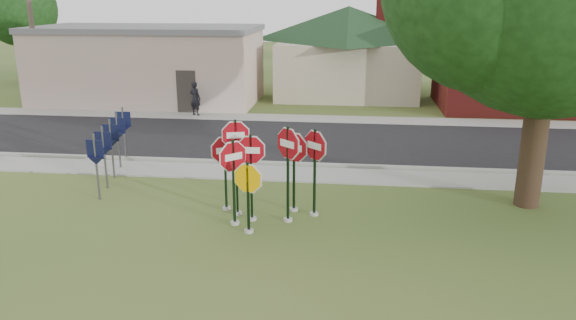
# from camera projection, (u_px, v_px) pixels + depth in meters

# --- Properties ---
(ground) EXTENTS (120.00, 120.00, 0.00)m
(ground) POSITION_uv_depth(u_px,v_px,m) (250.00, 243.00, 13.79)
(ground) COLOR #33521F
(ground) RESTS_ON ground
(sidewalk_near) EXTENTS (60.00, 1.60, 0.06)m
(sidewalk_near) POSITION_uv_depth(u_px,v_px,m) (279.00, 174.00, 19.02)
(sidewalk_near) COLOR gray
(sidewalk_near) RESTS_ON ground
(road) EXTENTS (60.00, 7.00, 0.04)m
(road) POSITION_uv_depth(u_px,v_px,m) (293.00, 141.00, 23.31)
(road) COLOR black
(road) RESTS_ON ground
(sidewalk_far) EXTENTS (60.00, 1.60, 0.06)m
(sidewalk_far) POSITION_uv_depth(u_px,v_px,m) (303.00, 119.00, 27.40)
(sidewalk_far) COLOR gray
(sidewalk_far) RESTS_ON ground
(curb) EXTENTS (60.00, 0.20, 0.14)m
(curb) POSITION_uv_depth(u_px,v_px,m) (283.00, 164.00, 19.96)
(curb) COLOR gray
(curb) RESTS_ON ground
(stop_sign_center) EXTENTS (1.06, 0.24, 2.50)m
(stop_sign_center) POSITION_uv_depth(u_px,v_px,m) (251.00, 166.00, 14.76)
(stop_sign_center) COLOR #A7A49C
(stop_sign_center) RESTS_ON ground
(stop_sign_yellow) EXTENTS (1.03, 0.29, 1.99)m
(stop_sign_yellow) POSITION_uv_depth(u_px,v_px,m) (248.00, 190.00, 14.08)
(stop_sign_yellow) COLOR #A7A49C
(stop_sign_yellow) RESTS_ON ground
(stop_sign_left) EXTENTS (0.80, 0.80, 2.43)m
(stop_sign_left) POSITION_uv_depth(u_px,v_px,m) (233.00, 170.00, 14.49)
(stop_sign_left) COLOR #A7A49C
(stop_sign_left) RESTS_ON ground
(stop_sign_right) EXTENTS (0.87, 0.80, 2.74)m
(stop_sign_right) POSITION_uv_depth(u_px,v_px,m) (288.00, 159.00, 14.63)
(stop_sign_right) COLOR #A7A49C
(stop_sign_right) RESTS_ON ground
(stop_sign_back_right) EXTENTS (1.05, 0.54, 2.44)m
(stop_sign_back_right) POSITION_uv_depth(u_px,v_px,m) (294.00, 159.00, 15.42)
(stop_sign_back_right) COLOR #A7A49C
(stop_sign_back_right) RESTS_ON ground
(stop_sign_back_left) EXTENTS (1.01, 0.27, 2.79)m
(stop_sign_back_left) POSITION_uv_depth(u_px,v_px,m) (236.00, 154.00, 15.08)
(stop_sign_back_left) COLOR #A7A49C
(stop_sign_back_left) RESTS_ON ground
(stop_sign_far_right) EXTENTS (0.85, 0.79, 2.57)m
(stop_sign_far_right) POSITION_uv_depth(u_px,v_px,m) (315.00, 160.00, 15.07)
(stop_sign_far_right) COLOR #A7A49C
(stop_sign_far_right) RESTS_ON ground
(stop_sign_far_left) EXTENTS (0.95, 0.53, 2.30)m
(stop_sign_far_left) POSITION_uv_depth(u_px,v_px,m) (225.00, 163.00, 15.52)
(stop_sign_far_left) COLOR #A7A49C
(stop_sign_far_left) RESTS_ON ground
(route_sign_row) EXTENTS (1.43, 4.63, 2.00)m
(route_sign_row) POSITION_uv_depth(u_px,v_px,m) (111.00, 142.00, 18.33)
(route_sign_row) COLOR #59595E
(route_sign_row) RESTS_ON ground
(building_stucco) EXTENTS (12.20, 6.20, 4.20)m
(building_stucco) POSITION_uv_depth(u_px,v_px,m) (149.00, 64.00, 31.32)
(building_stucco) COLOR beige
(building_stucco) RESTS_ON ground
(building_house) EXTENTS (11.60, 11.60, 6.20)m
(building_house) POSITION_uv_depth(u_px,v_px,m) (348.00, 33.00, 33.48)
(building_house) COLOR #B5A58F
(building_house) RESTS_ON ground
(building_brick) EXTENTS (10.20, 6.20, 4.75)m
(building_brick) POSITION_uv_depth(u_px,v_px,m) (538.00, 63.00, 29.38)
(building_brick) COLOR maroon
(building_brick) RESTS_ON ground
(utility_pole_near) EXTENTS (2.20, 0.26, 9.50)m
(utility_pole_near) POSITION_uv_depth(u_px,v_px,m) (30.00, 13.00, 28.41)
(utility_pole_near) COLOR #453B2E
(utility_pole_near) RESTS_ON ground
(bg_tree_left) EXTENTS (4.90, 4.90, 7.35)m
(bg_tree_left) POSITION_uv_depth(u_px,v_px,m) (19.00, 10.00, 37.49)
(bg_tree_left) COLOR black
(bg_tree_left) RESTS_ON ground
(pedestrian) EXTENTS (0.73, 0.62, 1.68)m
(pedestrian) POSITION_uv_depth(u_px,v_px,m) (195.00, 98.00, 27.84)
(pedestrian) COLOR black
(pedestrian) RESTS_ON sidewalk_far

